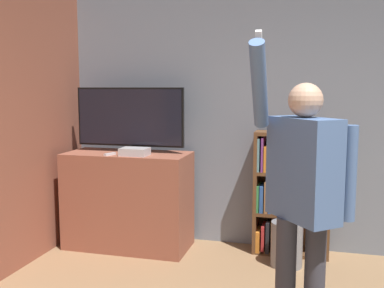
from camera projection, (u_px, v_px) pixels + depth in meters
name	position (u px, v px, depth m)	size (l,w,h in m)	color
wall_back	(307.00, 118.00, 4.50)	(6.99, 0.09, 2.70)	gray
tv_ledge	(128.00, 200.00, 4.66)	(1.27, 0.58, 0.99)	#93513D
television	(130.00, 119.00, 4.63)	(1.16, 0.22, 0.67)	black
game_console	(135.00, 152.00, 4.41)	(0.27, 0.19, 0.08)	silver
remote_loose	(110.00, 154.00, 4.42)	(0.08, 0.14, 0.02)	white
bookshelf	(284.00, 194.00, 4.47)	(0.74, 0.28, 1.23)	brown
person	(303.00, 189.00, 2.77)	(0.62, 0.58, 1.98)	#383842
waste_bin	(287.00, 244.00, 4.17)	(0.29, 0.29, 0.42)	gray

